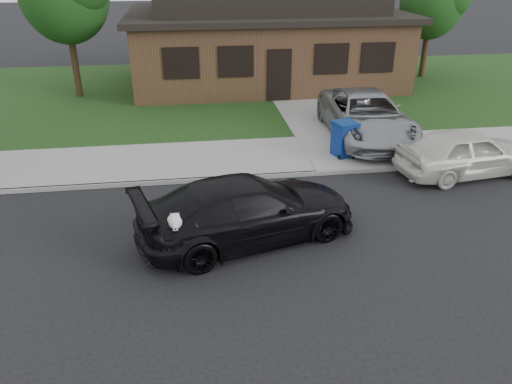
{
  "coord_description": "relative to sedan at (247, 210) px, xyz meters",
  "views": [
    {
      "loc": [
        0.15,
        -9.41,
        5.93
      ],
      "look_at": [
        1.53,
        0.39,
        1.1
      ],
      "focal_mm": 35.0,
      "sensor_mm": 36.0,
      "label": 1
    }
  ],
  "objects": [
    {
      "name": "ground",
      "position": [
        -1.33,
        -0.29,
        -0.72
      ],
      "size": [
        120.0,
        120.0,
        0.0
      ],
      "primitive_type": "plane",
      "color": "black",
      "rests_on": "ground"
    },
    {
      "name": "sidewalk",
      "position": [
        -1.33,
        4.71,
        -0.66
      ],
      "size": [
        60.0,
        3.0,
        0.12
      ],
      "primitive_type": "cube",
      "color": "gray",
      "rests_on": "ground"
    },
    {
      "name": "curb",
      "position": [
        -1.33,
        3.21,
        -0.66
      ],
      "size": [
        60.0,
        0.12,
        0.12
      ],
      "primitive_type": "cube",
      "color": "gray",
      "rests_on": "ground"
    },
    {
      "name": "lawn",
      "position": [
        -1.33,
        12.71,
        -0.66
      ],
      "size": [
        60.0,
        13.0,
        0.13
      ],
      "primitive_type": "cube",
      "color": "#193814",
      "rests_on": "ground"
    },
    {
      "name": "driveway",
      "position": [
        4.67,
        9.71,
        -0.65
      ],
      "size": [
        4.5,
        13.0,
        0.14
      ],
      "primitive_type": "cube",
      "color": "gray",
      "rests_on": "ground"
    },
    {
      "name": "sedan",
      "position": [
        0.0,
        0.0,
        0.0
      ],
      "size": [
        5.34,
        3.33,
        1.44
      ],
      "rotation": [
        0.0,
        0.0,
        1.85
      ],
      "color": "black",
      "rests_on": "ground"
    },
    {
      "name": "minivan",
      "position": [
        4.75,
        5.81,
        0.16
      ],
      "size": [
        2.83,
        5.53,
        1.49
      ],
      "primitive_type": "imported",
      "rotation": [
        0.0,
        0.0,
        -0.07
      ],
      "color": "#9DA0A4",
      "rests_on": "driveway"
    },
    {
      "name": "white_compact",
      "position": [
        6.69,
        2.66,
        -0.03
      ],
      "size": [
        4.27,
        2.18,
        1.39
      ],
      "primitive_type": "imported",
      "rotation": [
        0.0,
        0.0,
        1.71
      ],
      "color": "silver",
      "rests_on": "ground"
    },
    {
      "name": "recycling_bin",
      "position": [
        3.55,
        4.29,
        -0.05
      ],
      "size": [
        0.82,
        0.82,
        1.1
      ],
      "rotation": [
        0.0,
        0.0,
        0.3
      ],
      "color": "navy",
      "rests_on": "sidewalk"
    },
    {
      "name": "house",
      "position": [
        2.67,
        14.71,
        1.41
      ],
      "size": [
        12.6,
        8.6,
        4.65
      ],
      "color": "#422B1C",
      "rests_on": "ground"
    },
    {
      "name": "tree_1",
      "position": [
        10.81,
        14.11,
        2.99
      ],
      "size": [
        3.15,
        3.0,
        5.25
      ],
      "color": "#332114",
      "rests_on": "ground"
    }
  ]
}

